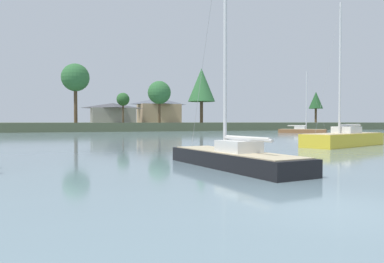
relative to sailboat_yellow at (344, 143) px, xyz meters
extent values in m
plane|color=gray|center=(-16.74, -18.21, -0.29)|extent=(423.44, 423.44, 0.00)
cube|color=#4C563D|center=(-16.74, 79.70, 0.68)|extent=(190.55, 54.45, 1.93)
cube|color=gold|center=(-0.02, -0.01, -0.12)|extent=(9.87, 5.97, 1.88)
cube|color=#CCB78E|center=(-0.02, -0.01, 0.84)|extent=(9.22, 5.45, 0.04)
cube|color=silver|center=(0.43, 0.16, 1.14)|extent=(2.59, 2.42, 0.57)
cylinder|color=silver|center=(-0.73, -0.27, 6.46)|extent=(0.19, 0.19, 11.20)
cylinder|color=silver|center=(1.05, 0.39, 1.53)|extent=(3.61, 1.47, 0.15)
cylinder|color=silver|center=(1.05, 0.39, 1.58)|extent=(3.25, 1.33, 0.14)
cylinder|color=#999999|center=(-2.50, -0.94, 6.43)|extent=(3.57, 1.35, 11.16)
cube|color=brown|center=(19.47, 32.50, -0.18)|extent=(7.86, 7.87, 1.20)
cube|color=#CCB78E|center=(19.47, 32.50, 0.44)|extent=(7.29, 7.29, 0.04)
cube|color=silver|center=(19.16, 32.81, 0.72)|extent=(2.45, 2.45, 0.52)
cylinder|color=silver|center=(19.96, 32.01, 5.94)|extent=(0.17, 0.17, 10.95)
cylinder|color=silver|center=(18.73, 33.24, 1.08)|extent=(2.56, 2.56, 0.14)
cylinder|color=silver|center=(18.73, 33.24, 1.13)|extent=(2.32, 2.32, 0.14)
cylinder|color=#999999|center=(21.19, 30.78, 5.91)|extent=(2.49, 2.49, 10.90)
cube|color=black|center=(-15.59, -10.20, -0.18)|extent=(3.52, 8.81, 1.22)
cube|color=#CCB78E|center=(-15.59, -10.20, 0.45)|extent=(3.18, 8.27, 0.04)
cube|color=silver|center=(-15.52, -10.63, 0.73)|extent=(1.69, 2.08, 0.51)
cylinder|color=silver|center=(-15.70, -9.53, 6.48)|extent=(0.17, 0.17, 12.03)
cylinder|color=silver|center=(-15.43, -11.22, 1.09)|extent=(0.67, 3.41, 0.14)
cylinder|color=silver|center=(-15.43, -11.22, 1.14)|extent=(0.62, 3.07, 0.14)
cylinder|color=#999999|center=(-15.96, -7.83, 6.46)|extent=(0.55, 3.41, 11.98)
cylinder|color=brown|center=(-10.17, 62.99, 4.15)|extent=(0.39, 0.39, 5.02)
sphere|color=#2D602D|center=(-10.17, 62.99, 7.37)|extent=(3.16, 3.16, 3.16)
cylinder|color=brown|center=(-21.29, 58.49, 5.98)|extent=(0.75, 0.75, 8.68)
sphere|color=#336B38|center=(-21.29, 58.49, 11.70)|extent=(6.13, 6.13, 6.13)
cylinder|color=brown|center=(7.75, 56.21, 5.88)|extent=(0.77, 0.77, 8.47)
cone|color=#336B38|center=(7.75, 56.21, 10.80)|extent=(6.57, 6.57, 8.04)
cylinder|color=brown|center=(55.13, 74.07, 5.40)|extent=(0.71, 0.71, 7.53)
cone|color=#235128|center=(55.13, 74.07, 9.09)|extent=(4.60, 4.60, 5.62)
cylinder|color=brown|center=(-2.68, 56.51, 4.57)|extent=(0.58, 0.58, 5.85)
sphere|color=#336B38|center=(-2.68, 56.51, 8.71)|extent=(5.38, 5.38, 5.38)
cube|color=#9E998E|center=(-11.78, 71.09, 3.55)|extent=(10.92, 9.24, 3.81)
pyramid|color=#47474C|center=(-11.78, 71.09, 6.13)|extent=(11.79, 9.98, 1.35)
cube|color=tan|center=(2.13, 76.92, 4.29)|extent=(11.28, 9.21, 5.29)
pyramid|color=#565B66|center=(2.13, 76.92, 7.88)|extent=(12.19, 9.95, 1.90)
camera|label=1|loc=(-22.83, -25.32, 1.84)|focal=33.54mm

